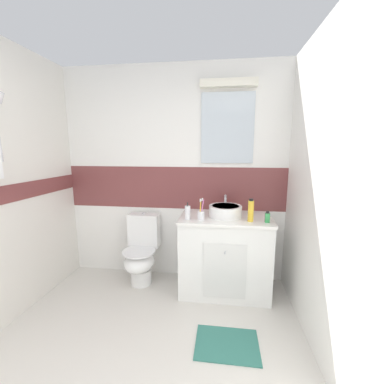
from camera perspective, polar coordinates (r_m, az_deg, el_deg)
name	(u,v)px	position (r m, az deg, el deg)	size (l,w,h in m)	color
ground_plane	(145,351)	(2.32, -10.99, -32.94)	(3.20, 3.48, 0.04)	beige
wall_back_tiled	(175,174)	(2.92, -3.92, 4.28)	(3.20, 0.20, 2.50)	white
wall_right_plain	(346,199)	(1.80, 32.51, -1.30)	(0.10, 3.48, 2.50)	white
vanity_cabinet	(225,254)	(2.76, 7.68, -14.21)	(0.96, 0.59, 0.85)	white
sink_basin	(225,211)	(2.60, 7.86, -4.35)	(0.35, 0.39, 0.20)	white
toilet	(141,252)	(2.97, -11.83, -13.63)	(0.37, 0.50, 0.81)	white
toothbrush_cup	(201,214)	(2.46, 2.13, -5.30)	(0.07, 0.07, 0.22)	white
soap_dispenser	(188,212)	(2.47, -1.05, -4.84)	(0.06, 0.06, 0.18)	white
shampoo_bottle_tall	(251,211)	(2.46, 13.68, -4.28)	(0.06, 0.06, 0.23)	yellow
perfume_flask_small	(267,217)	(2.48, 17.33, -5.67)	(0.04, 0.03, 0.11)	green
bath_mat	(227,344)	(2.32, 8.23, -31.94)	(0.51, 0.37, 0.01)	#337266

